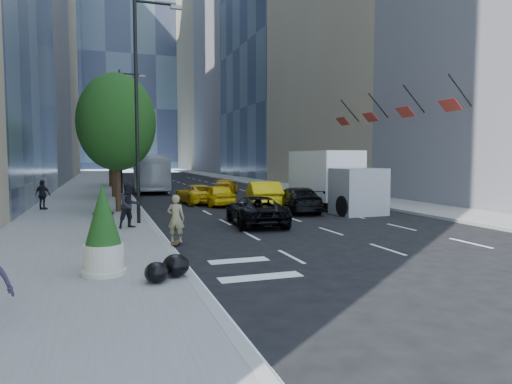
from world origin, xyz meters
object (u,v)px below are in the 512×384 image
object	(u,v)px
skateboarder	(176,222)
black_sedan_mercedes	(297,200)
box_truck	(333,180)
trash_can	(104,228)
black_sedan_lincoln	(256,210)
city_bus	(150,173)
planter_shrub	(103,231)

from	to	relation	value
skateboarder	black_sedan_mercedes	world-z (taller)	skateboarder
black_sedan_mercedes	box_truck	size ratio (longest dim) A/B	0.67
skateboarder	box_truck	world-z (taller)	box_truck
box_truck	trash_can	distance (m)	15.09
black_sedan_lincoln	trash_can	size ratio (longest dim) A/B	4.90
skateboarder	trash_can	bearing A→B (deg)	7.61
black_sedan_lincoln	box_truck	world-z (taller)	box_truck
skateboarder	city_bus	xyz separation A→B (m)	(1.78, 27.13, 0.84)
black_sedan_lincoln	black_sedan_mercedes	size ratio (longest dim) A/B	0.98
black_sedan_lincoln	trash_can	xyz separation A→B (m)	(-6.62, -3.02, -0.03)
box_truck	skateboarder	bearing A→B (deg)	-143.81
black_sedan_lincoln	box_truck	xyz separation A→B (m)	(6.38, 4.56, 1.10)
skateboarder	trash_can	size ratio (longest dim) A/B	1.72
skateboarder	black_sedan_lincoln	xyz separation A→B (m)	(4.21, 3.73, -0.17)
trash_can	planter_shrub	xyz separation A→B (m)	(-0.01, -4.69, 0.61)
city_bus	black_sedan_mercedes	bearing A→B (deg)	-69.47
black_sedan_mercedes	city_bus	world-z (taller)	city_bus
black_sedan_mercedes	city_bus	size ratio (longest dim) A/B	0.41
black_sedan_mercedes	trash_can	size ratio (longest dim) A/B	5.02
box_truck	planter_shrub	size ratio (longest dim) A/B	3.18
planter_shrub	city_bus	bearing A→B (deg)	82.32
city_bus	box_truck	world-z (taller)	box_truck
skateboarder	planter_shrub	bearing A→B (deg)	82.73
black_sedan_lincoln	black_sedan_mercedes	world-z (taller)	black_sedan_mercedes
black_sedan_mercedes	city_bus	xyz separation A→B (m)	(-6.17, 19.52, 0.96)
black_sedan_mercedes	black_sedan_lincoln	bearing A→B (deg)	54.34
planter_shrub	box_truck	bearing A→B (deg)	43.34
trash_can	box_truck	bearing A→B (deg)	30.27
skateboarder	planter_shrub	size ratio (longest dim) A/B	0.72
black_sedan_lincoln	black_sedan_mercedes	bearing A→B (deg)	-127.89
black_sedan_lincoln	city_bus	bearing A→B (deg)	-78.06
city_bus	trash_can	xyz separation A→B (m)	(-4.19, -26.42, -1.04)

